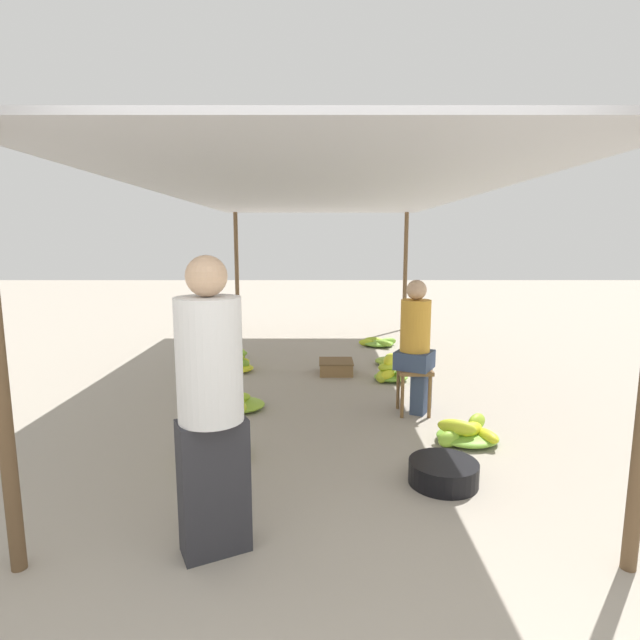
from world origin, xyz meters
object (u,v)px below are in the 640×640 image
object	(u,v)px
banana_pile_left_2	(227,354)
crate_near	(334,367)
vendor_seated	(415,344)
banana_pile_right_3	(376,342)
banana_pile_right_2	(391,360)
banana_pile_left_1	(235,363)
vendor_foreground	(209,404)
banana_pile_left_0	(234,403)
basin_black	(442,472)
banana_pile_left_3	(213,452)
banana_pile_right_1	(388,373)
stool	(412,378)
banana_pile_right_0	(466,433)

from	to	relation	value
banana_pile_left_2	crate_near	bearing A→B (deg)	-24.10
vendor_seated	banana_pile_right_3	world-z (taller)	vendor_seated
banana_pile_right_2	banana_pile_left_1	bearing A→B (deg)	-170.17
vendor_foreground	banana_pile_left_2	world-z (taller)	vendor_foreground
vendor_foreground	banana_pile_left_0	xyz separation A→B (m)	(-0.28, 2.39, -0.80)
vendor_seated	crate_near	distance (m)	1.82
vendor_seated	vendor_foreground	bearing A→B (deg)	-124.25
basin_black	banana_pile_left_3	distance (m)	1.80
banana_pile_right_3	vendor_seated	bearing A→B (deg)	-90.02
banana_pile_right_1	crate_near	distance (m)	0.76
stool	banana_pile_left_1	world-z (taller)	stool
vendor_foreground	crate_near	distance (m)	4.00
stool	banana_pile_right_0	distance (m)	0.88
banana_pile_left_3	crate_near	xyz separation A→B (m)	(1.07, 2.64, 0.02)
banana_pile_left_3	banana_pile_left_2	bearing A→B (deg)	98.41
vendor_foreground	banana_pile_right_3	size ratio (longest dim) A/B	2.49
banana_pile_right_2	banana_pile_right_3	size ratio (longest dim) A/B	0.77
banana_pile_left_2	banana_pile_right_1	world-z (taller)	banana_pile_right_1
stool	basin_black	xyz separation A→B (m)	(-0.06, -1.50, -0.29)
banana_pile_left_1	banana_pile_right_1	world-z (taller)	banana_pile_right_1
stool	banana_pile_left_0	world-z (taller)	stool
basin_black	banana_pile_right_2	size ratio (longest dim) A/B	0.98
banana_pile_right_0	banana_pile_right_2	bearing A→B (deg)	95.27
vendor_seated	banana_pile_left_2	world-z (taller)	vendor_seated
banana_pile_right_1	banana_pile_right_0	bearing A→B (deg)	-78.18
banana_pile_right_1	banana_pile_left_1	bearing A→B (deg)	166.96
banana_pile_left_1	banana_pile_right_1	xyz separation A→B (m)	(2.00, -0.46, -0.02)
banana_pile_left_1	banana_pile_right_0	size ratio (longest dim) A/B	0.80
banana_pile_left_1	banana_pile_right_3	world-z (taller)	banana_pile_left_1
banana_pile_right_3	banana_pile_right_2	bearing A→B (deg)	-87.38
stool	basin_black	world-z (taller)	stool
banana_pile_left_1	banana_pile_right_1	distance (m)	2.06
vendor_seated	basin_black	size ratio (longest dim) A/B	2.72
vendor_foreground	crate_near	world-z (taller)	vendor_foreground
banana_pile_left_0	banana_pile_left_1	xyz separation A→B (m)	(-0.24, 1.55, 0.05)
crate_near	vendor_seated	bearing A→B (deg)	-63.52
banana_pile_left_0	banana_pile_right_1	xyz separation A→B (m)	(1.76, 1.09, 0.03)
basin_black	banana_pile_right_0	size ratio (longest dim) A/B	0.87
stool	vendor_seated	xyz separation A→B (m)	(0.02, 0.01, 0.35)
banana_pile_left_0	banana_pile_left_2	world-z (taller)	banana_pile_left_2
vendor_foreground	banana_pile_left_1	size ratio (longest dim) A/B	3.63
crate_near	banana_pile_left_3	bearing A→B (deg)	-112.02
banana_pile_left_0	banana_pile_right_1	world-z (taller)	banana_pile_right_1
banana_pile_left_1	banana_pile_left_2	bearing A→B (deg)	111.05
basin_black	banana_pile_left_2	size ratio (longest dim) A/B	1.02
banana_pile_left_2	basin_black	bearing A→B (deg)	-58.98
vendor_seated	banana_pile_right_1	world-z (taller)	vendor_seated
banana_pile_left_0	banana_pile_left_3	xyz separation A→B (m)	(0.02, -1.19, -0.01)
banana_pile_left_1	banana_pile_right_2	distance (m)	2.19
stool	banana_pile_right_2	xyz separation A→B (m)	(0.08, 2.02, -0.31)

